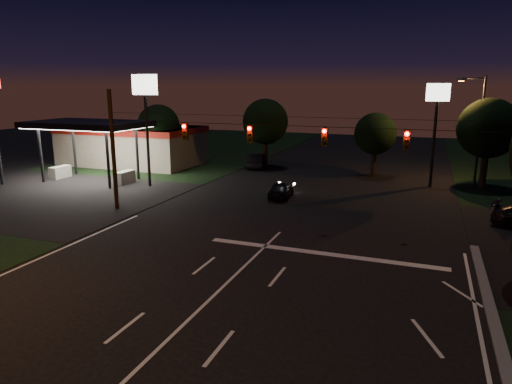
% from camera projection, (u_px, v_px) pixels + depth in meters
% --- Properties ---
extents(ground, '(140.00, 140.00, 0.00)m').
position_uv_depth(ground, '(135.00, 371.00, 13.38)').
color(ground, black).
rests_on(ground, ground).
extents(cross_street_left, '(20.00, 16.00, 0.02)m').
position_uv_depth(cross_street_left, '(39.00, 196.00, 34.83)').
color(cross_street_left, black).
rests_on(cross_street_left, ground).
extents(stop_bar, '(12.00, 0.50, 0.01)m').
position_uv_depth(stop_bar, '(322.00, 253.00, 22.83)').
color(stop_bar, silver).
rests_on(stop_bar, ground).
extents(utility_pole_left, '(0.28, 0.28, 8.00)m').
position_uv_depth(utility_pole_left, '(117.00, 209.00, 31.18)').
color(utility_pole_left, black).
rests_on(utility_pole_left, ground).
extents(signal_span, '(24.00, 0.40, 1.56)m').
position_uv_depth(signal_span, '(286.00, 135.00, 25.78)').
color(signal_span, black).
rests_on(signal_span, ground).
extents(gas_station, '(14.20, 16.10, 5.25)m').
position_uv_depth(gas_station, '(130.00, 143.00, 48.05)').
color(gas_station, gray).
rests_on(gas_station, ground).
extents(pole_sign_left_near, '(2.20, 0.30, 9.10)m').
position_uv_depth(pole_sign_left_near, '(145.00, 101.00, 36.67)').
color(pole_sign_left_near, black).
rests_on(pole_sign_left_near, ground).
extents(pole_sign_right, '(1.80, 0.30, 8.40)m').
position_uv_depth(pole_sign_right, '(436.00, 111.00, 36.57)').
color(pole_sign_right, black).
rests_on(pole_sign_right, ground).
extents(street_light_right_far, '(2.20, 0.35, 9.00)m').
position_uv_depth(street_light_right_far, '(477.00, 123.00, 37.51)').
color(street_light_right_far, black).
rests_on(street_light_right_far, ground).
extents(tree_far_a, '(4.20, 4.20, 6.42)m').
position_uv_depth(tree_far_a, '(159.00, 126.00, 46.05)').
color(tree_far_a, black).
rests_on(tree_far_a, ground).
extents(tree_far_b, '(4.60, 4.60, 6.98)m').
position_uv_depth(tree_far_b, '(266.00, 122.00, 46.19)').
color(tree_far_b, black).
rests_on(tree_far_b, ground).
extents(tree_far_c, '(3.80, 3.80, 5.86)m').
position_uv_depth(tree_far_c, '(375.00, 134.00, 41.64)').
color(tree_far_c, black).
rests_on(tree_far_c, ground).
extents(tree_far_d, '(4.80, 4.80, 7.30)m').
position_uv_depth(tree_far_d, '(488.00, 129.00, 36.54)').
color(tree_far_d, black).
rests_on(tree_far_d, ground).
extents(car_oncoming_a, '(1.75, 3.73, 1.24)m').
position_uv_depth(car_oncoming_a, '(281.00, 190.00, 34.09)').
color(car_oncoming_a, black).
rests_on(car_oncoming_a, ground).
extents(car_oncoming_b, '(2.82, 4.71, 1.47)m').
position_uv_depth(car_oncoming_b, '(255.00, 160.00, 46.89)').
color(car_oncoming_b, black).
rests_on(car_oncoming_b, ground).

